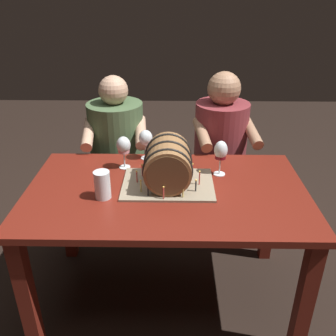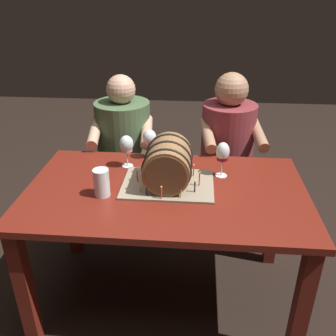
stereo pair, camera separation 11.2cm
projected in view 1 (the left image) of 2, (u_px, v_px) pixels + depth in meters
name	position (u px, v px, depth m)	size (l,w,h in m)	color
ground_plane	(167.00, 294.00, 2.21)	(8.00, 8.00, 0.00)	black
dining_table	(166.00, 207.00, 1.92)	(1.43, 0.84, 0.73)	maroon
barrel_cake	(168.00, 165.00, 1.86)	(0.47, 0.34, 0.25)	gray
wine_glass_rose	(124.00, 146.00, 2.03)	(0.08, 0.08, 0.19)	white
wine_glass_red	(221.00, 152.00, 1.96)	(0.07, 0.07, 0.20)	white
wine_glass_empty	(146.00, 139.00, 2.14)	(0.08, 0.08, 0.18)	white
beer_pint	(102.00, 186.00, 1.78)	(0.08, 0.08, 0.14)	white
person_seated_left	(118.00, 161.00, 2.59)	(0.43, 0.51, 1.14)	#2A3A24
person_seated_right	(219.00, 161.00, 2.57)	(0.43, 0.51, 1.17)	#4C1B1E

